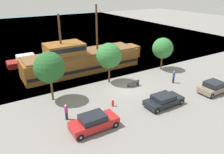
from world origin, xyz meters
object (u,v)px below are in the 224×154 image
(moored_boat_dockside, at_px, (29,61))
(bench_promenade_east, at_px, (134,83))
(parked_car_curb_rear, at_px, (164,100))
(parked_car_curb_mid, at_px, (214,87))
(fire_hydrant, at_px, (113,103))
(pedestrian_walking_near, at_px, (174,77))
(pirate_ship, at_px, (81,60))
(parked_car_curb_front, at_px, (94,122))
(pedestrian_walking_far, at_px, (66,112))

(moored_boat_dockside, height_order, bench_promenade_east, moored_boat_dockside)
(moored_boat_dockside, xyz_separation_m, parked_car_curb_rear, (9.61, -21.82, -0.02))
(parked_car_curb_mid, height_order, fire_hydrant, parked_car_curb_mid)
(moored_boat_dockside, bearing_deg, parked_car_curb_rear, -66.22)
(bench_promenade_east, xyz_separation_m, pedestrian_walking_near, (5.27, -1.89, 0.44))
(pirate_ship, relative_size, fire_hydrant, 25.04)
(moored_boat_dockside, bearing_deg, bench_promenade_east, -58.80)
(parked_car_curb_front, relative_size, parked_car_curb_rear, 1.00)
(bench_promenade_east, bearing_deg, pirate_ship, 110.66)
(pirate_ship, distance_m, fire_hydrant, 12.08)
(fire_hydrant, bearing_deg, pedestrian_walking_near, 5.68)
(parked_car_curb_mid, bearing_deg, parked_car_curb_front, 176.28)
(moored_boat_dockside, distance_m, bench_promenade_east, 18.87)
(bench_promenade_east, distance_m, pedestrian_walking_near, 5.62)
(parked_car_curb_mid, height_order, pedestrian_walking_far, pedestrian_walking_far)
(pirate_ship, height_order, pedestrian_walking_far, pirate_ship)
(fire_hydrant, relative_size, pedestrian_walking_near, 0.45)
(moored_boat_dockside, bearing_deg, parked_car_curb_front, -87.10)
(fire_hydrant, bearing_deg, pedestrian_walking_far, 178.03)
(fire_hydrant, distance_m, bench_promenade_east, 5.80)
(parked_car_curb_front, xyz_separation_m, parked_car_curb_mid, (15.95, -1.04, -0.02))
(moored_boat_dockside, height_order, fire_hydrant, moored_boat_dockside)
(parked_car_curb_front, xyz_separation_m, parked_car_curb_rear, (8.51, -0.14, -0.10))
(parked_car_curb_front, xyz_separation_m, fire_hydrant, (3.65, 2.62, -0.34))
(pedestrian_walking_far, bearing_deg, parked_car_curb_rear, -16.26)
(parked_car_curb_front, height_order, bench_promenade_east, parked_car_curb_front)
(parked_car_curb_front, bearing_deg, pedestrian_walking_far, 119.45)
(fire_hydrant, relative_size, pedestrian_walking_far, 0.46)
(parked_car_curb_front, distance_m, parked_car_curb_rear, 8.51)
(pedestrian_walking_far, bearing_deg, parked_car_curb_mid, -12.34)
(parked_car_curb_rear, relative_size, pedestrian_walking_near, 2.59)
(parked_car_curb_front, bearing_deg, moored_boat_dockside, 92.90)
(parked_car_curb_mid, distance_m, bench_promenade_east, 9.81)
(pirate_ship, bearing_deg, parked_car_curb_rear, -77.60)
(pirate_ship, bearing_deg, parked_car_curb_mid, -55.56)
(pirate_ship, height_order, moored_boat_dockside, pirate_ship)
(moored_boat_dockside, bearing_deg, pedestrian_walking_near, -50.16)
(parked_car_curb_rear, bearing_deg, pedestrian_walking_near, 34.87)
(moored_boat_dockside, bearing_deg, pirate_ship, -48.27)
(moored_boat_dockside, bearing_deg, pedestrian_walking_far, -91.46)
(pedestrian_walking_far, bearing_deg, fire_hydrant, -1.97)
(parked_car_curb_rear, distance_m, pedestrian_walking_near, 6.63)
(moored_boat_dockside, distance_m, parked_car_curb_front, 21.70)
(parked_car_curb_front, distance_m, pedestrian_walking_near, 14.41)
(bench_promenade_east, xyz_separation_m, pedestrian_walking_far, (-10.25, -2.74, 0.41))
(fire_hydrant, height_order, bench_promenade_east, bench_promenade_east)
(parked_car_curb_rear, distance_m, bench_promenade_east, 5.69)
(pirate_ship, distance_m, parked_car_curb_rear, 15.05)
(bench_promenade_east, relative_size, pedestrian_walking_far, 0.97)
(parked_car_curb_front, bearing_deg, parked_car_curb_mid, -3.72)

